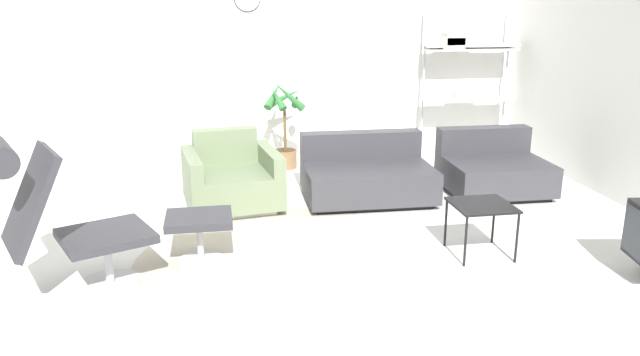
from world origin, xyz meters
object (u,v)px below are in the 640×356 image
object	(u,v)px
armchair_red	(231,180)
side_table	(482,209)
couch_low	(367,176)
ottoman	(199,227)
shelf_unit	(465,61)
lounge_chair	(53,206)
couch_second	(493,170)
potted_plant	(285,127)

from	to	relation	value
armchair_red	side_table	distance (m)	2.46
couch_low	side_table	xyz separation A→B (m)	(0.55, -1.56, 0.15)
ottoman	side_table	bearing A→B (deg)	-5.74
side_table	shelf_unit	size ratio (longest dim) A/B	0.24
armchair_red	shelf_unit	xyz separation A→B (m)	(3.02, 1.63, 0.95)
side_table	shelf_unit	bearing A→B (deg)	70.82
lounge_chair	shelf_unit	distance (m)	5.45
shelf_unit	lounge_chair	bearing A→B (deg)	-141.63
armchair_red	couch_second	bearing A→B (deg)	172.47
couch_second	armchair_red	bearing A→B (deg)	1.61
lounge_chair	side_table	bearing A→B (deg)	69.31
potted_plant	shelf_unit	distance (m)	2.45
ottoman	armchair_red	distance (m)	1.35
lounge_chair	couch_low	size ratio (longest dim) A/B	0.89
couch_low	side_table	world-z (taller)	couch_low
armchair_red	couch_low	bearing A→B (deg)	172.94
lounge_chair	ottoman	xyz separation A→B (m)	(0.94, 0.42, -0.37)
lounge_chair	couch_low	xyz separation A→B (m)	(2.60, 1.77, -0.43)
shelf_unit	couch_second	bearing A→B (deg)	-99.71
potted_plant	side_table	bearing A→B (deg)	-66.94
armchair_red	couch_low	distance (m)	1.37
ottoman	potted_plant	bearing A→B (deg)	69.83
lounge_chair	armchair_red	distance (m)	2.16
ottoman	shelf_unit	xyz separation A→B (m)	(3.31, 2.94, 0.93)
lounge_chair	couch_second	xyz separation A→B (m)	(3.98, 1.77, -0.43)
armchair_red	potted_plant	world-z (taller)	potted_plant
shelf_unit	side_table	bearing A→B (deg)	-109.18
shelf_unit	potted_plant	bearing A→B (deg)	-173.40
armchair_red	side_table	size ratio (longest dim) A/B	2.15
armchair_red	couch_second	xyz separation A→B (m)	(2.75, 0.03, -0.04)
lounge_chair	potted_plant	xyz separation A→B (m)	(1.92, 3.09, -0.16)
potted_plant	shelf_unit	world-z (taller)	shelf_unit
armchair_red	lounge_chair	bearing A→B (deg)	46.61
couch_second	side_table	distance (m)	1.78
ottoman	potted_plant	distance (m)	2.85
side_table	armchair_red	bearing A→B (deg)	141.34
ottoman	couch_second	distance (m)	3.32
lounge_chair	shelf_unit	xyz separation A→B (m)	(4.25, 3.36, 0.56)
ottoman	couch_second	world-z (taller)	couch_second
armchair_red	couch_second	size ratio (longest dim) A/B	0.96
couch_second	side_table	xyz separation A→B (m)	(-0.83, -1.57, 0.15)
ottoman	shelf_unit	bearing A→B (deg)	41.60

